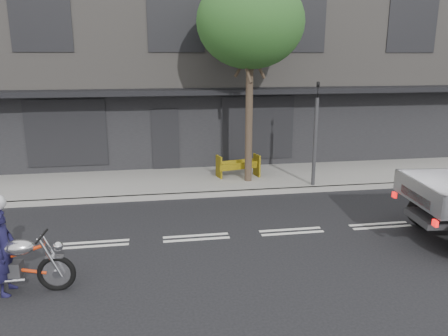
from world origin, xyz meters
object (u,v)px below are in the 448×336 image
Objects in this scene: traffic_light_pole at (315,140)px; rider at (4,252)px; construction_barrier at (239,167)px; street_tree at (250,23)px; motorcycle at (14,263)px.

traffic_light_pole is 2.14× the size of rider.
traffic_light_pole is 2.76m from construction_barrier.
street_tree is 3.07× the size of motorcycle.
construction_barrier is (5.65, 6.46, -0.26)m from rider.
street_tree reaches higher than construction_barrier.
motorcycle is 0.28m from rider.
rider is (-0.15, 0.00, 0.24)m from motorcycle.
rider is (-5.90, -6.14, -4.46)m from street_tree.
street_tree reaches higher than motorcycle.
motorcycle is (-7.75, -5.29, -1.07)m from traffic_light_pole.
street_tree is 9.62m from rider.
motorcycle is (-5.75, -6.14, -4.70)m from street_tree.
street_tree is 4.74m from construction_barrier.
motorcycle is at bearing -130.43° from construction_barrier.
rider is 8.59m from construction_barrier.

